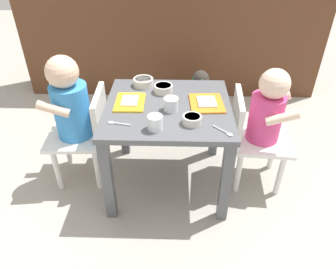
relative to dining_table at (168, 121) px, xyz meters
The scene contains 15 objects.
ground_plane 0.37m from the dining_table, ahead, with size 7.00×7.00×0.00m, color #9E998E.
kitchen_cabinet_back 1.11m from the dining_table, 90.00° to the left, with size 2.15×0.31×0.97m, color #56331E.
dining_table is the anchor object (origin of this frame).
seated_child_left 0.45m from the dining_table, behind, with size 0.29×0.29×0.67m.
seated_child_right 0.44m from the dining_table, ahead, with size 0.30×0.30×0.62m.
dog 0.62m from the dining_table, 79.07° to the left, with size 0.33×0.44×0.30m.
food_tray_left 0.20m from the dining_table, behind, with size 0.13×0.18×0.02m.
food_tray_right 0.20m from the dining_table, ahead, with size 0.16×0.19×0.02m.
water_cup_left 0.22m from the dining_table, 103.58° to the right, with size 0.06×0.06×0.06m.
water_cup_right 0.11m from the dining_table, 68.97° to the right, with size 0.06×0.06×0.06m.
veggie_bowl_far 0.17m from the dining_table, 101.14° to the left, with size 0.09×0.09×0.04m.
veggie_bowl_near 0.20m from the dining_table, 54.51° to the right, with size 0.08×0.08×0.04m.
cereal_bowl_right_side 0.26m from the dining_table, 122.80° to the left, with size 0.10×0.10×0.04m.
spoon_by_left_tray 0.32m from the dining_table, 41.84° to the right, with size 0.08×0.08×0.01m.
spoon_by_right_tray 0.27m from the dining_table, 143.12° to the right, with size 0.10×0.03×0.01m.
Camera 1 is at (0.03, -1.25, 1.17)m, focal length 34.01 mm.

